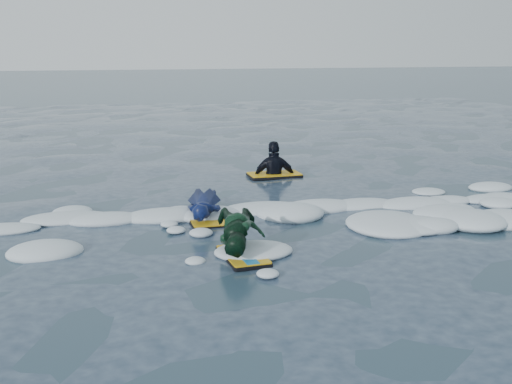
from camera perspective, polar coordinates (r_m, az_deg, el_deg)
ground at (r=8.75m, az=0.86°, el=-4.43°), size 120.00×120.00×0.00m
foam_band at (r=9.72m, az=-0.62°, el=-2.65°), size 12.00×3.10×0.30m
prone_woman_unit at (r=9.89m, az=-4.63°, el=-1.24°), size 0.83×1.56×0.38m
prone_child_unit at (r=8.16m, az=-1.43°, el=-3.76°), size 0.95×1.45×0.53m
waiting_rider_unit at (r=12.96m, az=1.65°, el=1.11°), size 1.08×0.62×1.58m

